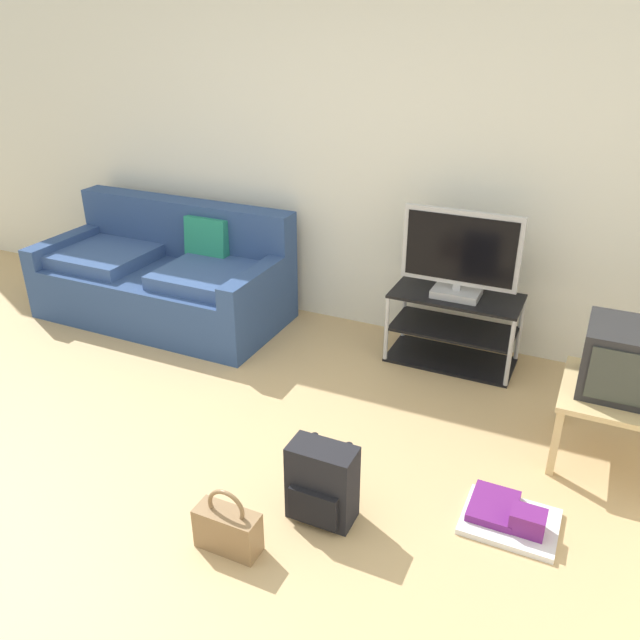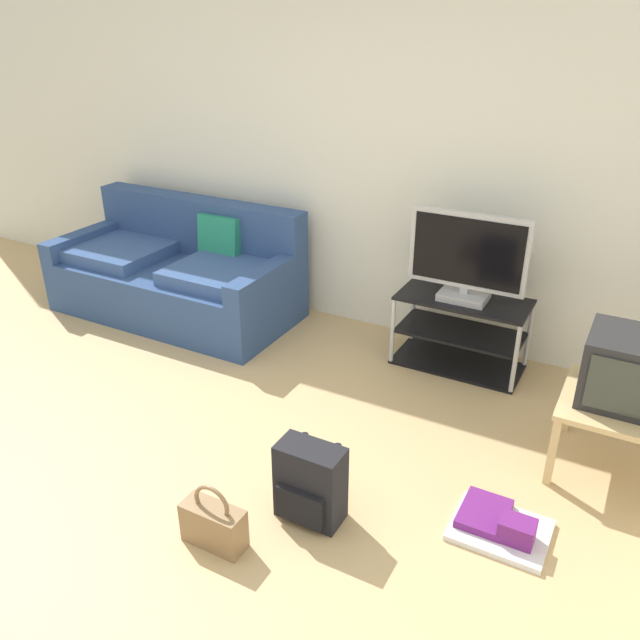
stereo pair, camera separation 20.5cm
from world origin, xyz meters
name	(u,v)px [view 2 (the right image)]	position (x,y,z in m)	size (l,w,h in m)	color
ground_plane	(134,499)	(0.00, 0.00, -0.01)	(9.00, 9.80, 0.02)	tan
wall_back	(351,145)	(0.00, 2.45, 1.35)	(9.00, 0.10, 2.70)	silver
couch	(179,274)	(-1.23, 1.88, 0.32)	(1.93, 0.93, 0.87)	navy
tv_stand	(460,332)	(1.03, 2.09, 0.25)	(0.86, 0.42, 0.50)	black
flat_tv	(467,258)	(1.03, 2.07, 0.79)	(0.77, 0.22, 0.59)	#B2B2B7
side_table	(621,412)	(2.08, 1.38, 0.37)	(0.59, 0.59, 0.43)	tan
crt_tv	(631,370)	(2.08, 1.40, 0.61)	(0.44, 0.41, 0.36)	#232326
backpack	(310,484)	(0.85, 0.32, 0.20)	(0.32, 0.24, 0.40)	black
handbag	(214,524)	(0.55, -0.05, 0.12)	(0.30, 0.13, 0.33)	olive
floor_tray	(499,526)	(1.69, 0.65, 0.04)	(0.44, 0.35, 0.14)	silver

